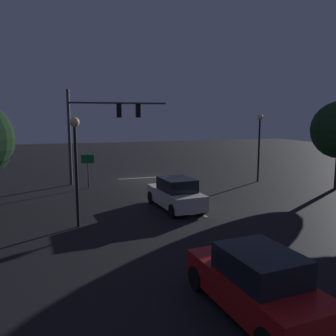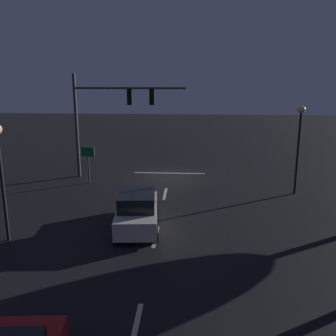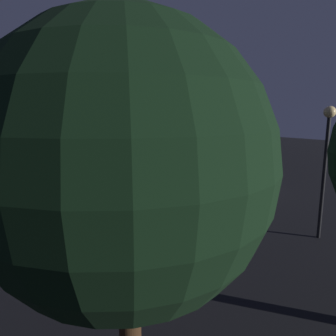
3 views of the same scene
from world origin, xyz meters
The scene contains 10 objects.
ground_plane centered at (0.00, 0.00, 0.00)m, with size 80.00×80.00×0.00m, color black.
traffic_signal_assembly centered at (3.86, 0.48, 4.63)m, with size 7.36×0.47×6.88m.
lane_dash_far centered at (0.00, 4.00, 0.00)m, with size 2.20×0.16×0.01m, color beige.
lane_dash_mid centered at (0.00, 10.00, 0.00)m, with size 2.20×0.16×0.01m, color beige.
lane_dash_near centered at (0.00, 16.00, 0.00)m, with size 2.20×0.16×0.01m, color beige.
stop_bar centered at (0.00, -0.71, 0.00)m, with size 5.00×0.16×0.01m, color beige.
car_approaching centered at (0.93, 8.99, 0.80)m, with size 2.23×4.49×1.70m.
street_lamp_left_kerb centered at (-7.62, 3.48, 3.59)m, with size 0.44×0.44×5.15m.
street_lamp_right_kerb centered at (6.21, 10.71, 3.48)m, with size 0.44×0.44×4.97m.
route_sign centered at (5.03, 2.07, 1.74)m, with size 0.89×0.23×2.41m.
Camera 2 is at (-1.45, 25.02, 6.90)m, focal length 40.20 mm.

